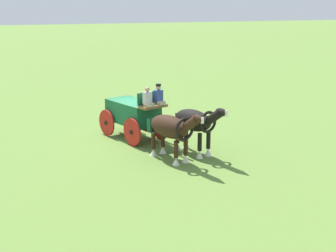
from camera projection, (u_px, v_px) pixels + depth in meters
ground_plane at (133, 137)px, 22.84m from camera, size 220.00×220.00×0.00m
show_wagon at (135, 113)px, 22.40m from camera, size 5.64×2.74×2.78m
draft_horse_near at (195, 122)px, 20.09m from camera, size 3.00×1.55×2.27m
draft_horse_off at (171, 128)px, 19.32m from camera, size 3.09×1.59×2.20m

